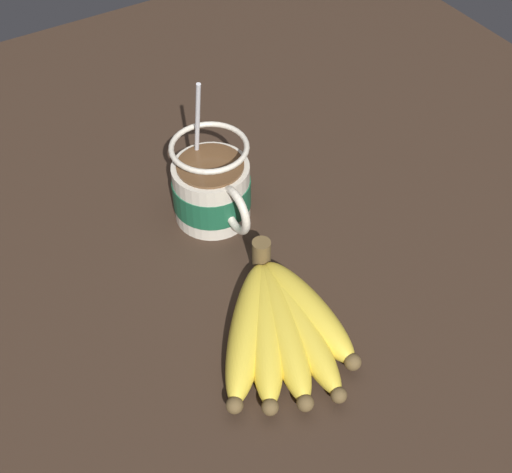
% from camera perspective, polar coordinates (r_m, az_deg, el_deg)
% --- Properties ---
extents(table, '(1.10, 1.10, 0.04)m').
position_cam_1_polar(table, '(0.81, -0.56, -0.88)').
color(table, '#332319').
rests_on(table, ground).
extents(coffee_mug, '(0.12, 0.09, 0.17)m').
position_cam_1_polar(coffee_mug, '(0.80, -3.53, 3.81)').
color(coffee_mug, beige).
rests_on(coffee_mug, table).
extents(banana_bunch, '(0.19, 0.15, 0.04)m').
position_cam_1_polar(banana_bunch, '(0.70, 1.95, -7.10)').
color(banana_bunch, brown).
rests_on(banana_bunch, table).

